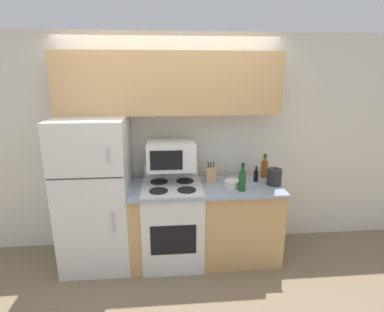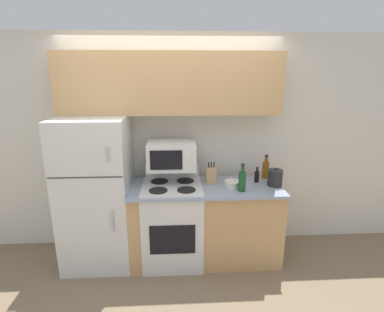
# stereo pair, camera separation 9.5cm
# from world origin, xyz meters

# --- Properties ---
(ground_plane) EXTENTS (12.00, 12.00, 0.00)m
(ground_plane) POSITION_xyz_m (0.00, 0.00, 0.00)
(ground_plane) COLOR #7F6B51
(wall_back) EXTENTS (8.00, 0.05, 2.55)m
(wall_back) POSITION_xyz_m (0.00, 0.75, 1.27)
(wall_back) COLOR silver
(wall_back) RESTS_ON ground_plane
(lower_cabinets) EXTENTS (1.67, 0.67, 0.90)m
(lower_cabinets) POSITION_xyz_m (0.37, 0.31, 0.45)
(lower_cabinets) COLOR tan
(lower_cabinets) RESTS_ON ground_plane
(refrigerator) EXTENTS (0.74, 0.74, 1.67)m
(refrigerator) POSITION_xyz_m (-0.83, 0.36, 0.83)
(refrigerator) COLOR silver
(refrigerator) RESTS_ON ground_plane
(upper_cabinets) EXTENTS (2.40, 0.34, 0.66)m
(upper_cabinets) POSITION_xyz_m (0.00, 0.56, 2.00)
(upper_cabinets) COLOR tan
(upper_cabinets) RESTS_ON refrigerator
(stove) EXTENTS (0.66, 0.65, 1.07)m
(stove) POSITION_xyz_m (0.00, 0.30, 0.47)
(stove) COLOR silver
(stove) RESTS_ON ground_plane
(microwave) EXTENTS (0.53, 0.38, 0.30)m
(microwave) POSITION_xyz_m (-0.00, 0.42, 1.23)
(microwave) COLOR silver
(microwave) RESTS_ON stove
(knife_block) EXTENTS (0.11, 0.08, 0.25)m
(knife_block) POSITION_xyz_m (0.44, 0.39, 1.00)
(knife_block) COLOR tan
(knife_block) RESTS_ON lower_cabinets
(bowl) EXTENTS (0.17, 0.17, 0.07)m
(bowl) POSITION_xyz_m (0.66, 0.25, 0.94)
(bowl) COLOR silver
(bowl) RESTS_ON lower_cabinets
(bottle_wine_green) EXTENTS (0.08, 0.08, 0.30)m
(bottle_wine_green) POSITION_xyz_m (0.74, 0.13, 1.02)
(bottle_wine_green) COLOR #194C23
(bottle_wine_green) RESTS_ON lower_cabinets
(bottle_whiskey) EXTENTS (0.08, 0.08, 0.28)m
(bottle_whiskey) POSITION_xyz_m (1.10, 0.53, 1.01)
(bottle_whiskey) COLOR brown
(bottle_whiskey) RESTS_ON lower_cabinets
(bottle_soy_sauce) EXTENTS (0.05, 0.05, 0.18)m
(bottle_soy_sauce) POSITION_xyz_m (0.96, 0.39, 0.98)
(bottle_soy_sauce) COLOR black
(bottle_soy_sauce) RESTS_ON lower_cabinets
(kettle) EXTENTS (0.16, 0.16, 0.21)m
(kettle) POSITION_xyz_m (1.14, 0.27, 1.00)
(kettle) COLOR black
(kettle) RESTS_ON lower_cabinets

